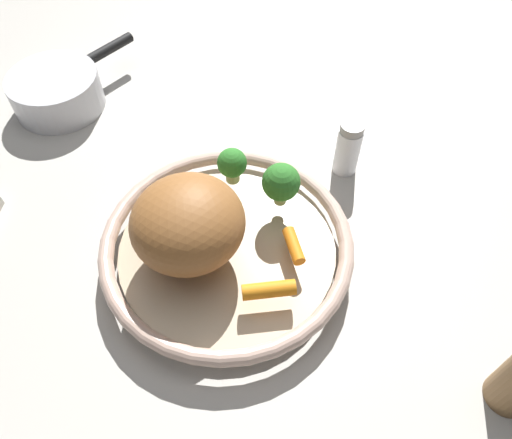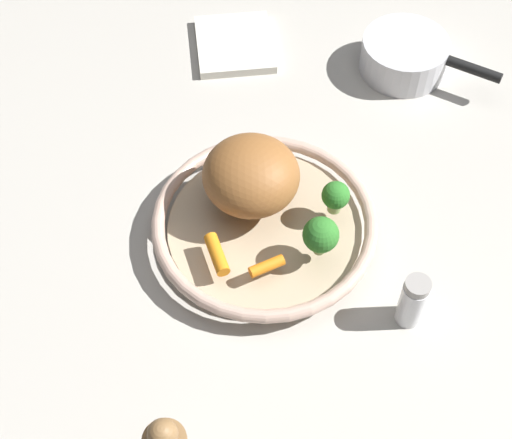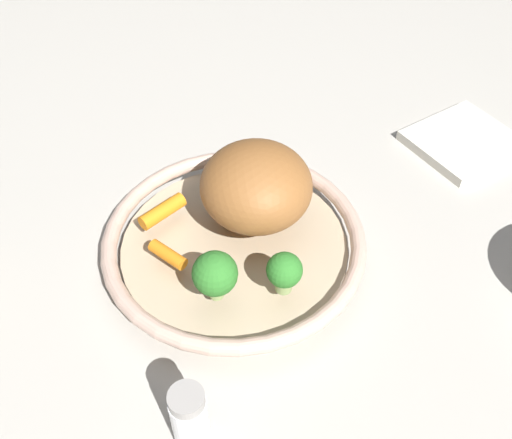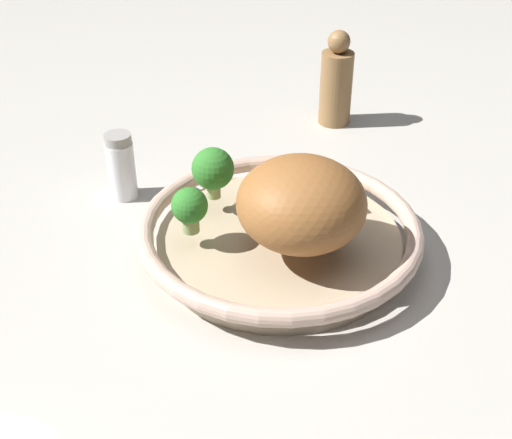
% 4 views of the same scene
% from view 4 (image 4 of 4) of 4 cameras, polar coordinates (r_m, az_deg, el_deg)
% --- Properties ---
extents(ground_plane, '(2.05, 2.05, 0.00)m').
position_cam_4_polar(ground_plane, '(0.73, 1.90, -2.77)').
color(ground_plane, '#B7B2A8').
extents(serving_bowl, '(0.30, 0.30, 0.04)m').
position_cam_4_polar(serving_bowl, '(0.72, 1.93, -1.37)').
color(serving_bowl, tan).
rests_on(serving_bowl, ground_plane).
extents(roast_chicken_piece, '(0.13, 0.14, 0.09)m').
position_cam_4_polar(roast_chicken_piece, '(0.66, 3.79, 1.33)').
color(roast_chicken_piece, '#945C2D').
rests_on(roast_chicken_piece, serving_bowl).
extents(baby_carrot_near_rim, '(0.04, 0.04, 0.01)m').
position_cam_4_polar(baby_carrot_near_rim, '(0.77, 1.41, 3.55)').
color(baby_carrot_near_rim, orange).
rests_on(baby_carrot_near_rim, serving_bowl).
extents(baby_carrot_center, '(0.06, 0.04, 0.02)m').
position_cam_4_polar(baby_carrot_center, '(0.76, 6.14, 3.11)').
color(baby_carrot_center, orange).
rests_on(baby_carrot_center, serving_bowl).
extents(broccoli_floret_small, '(0.04, 0.04, 0.05)m').
position_cam_4_polar(broccoli_floret_small, '(0.68, -5.53, 1.03)').
color(broccoli_floret_small, '#94AC66').
rests_on(broccoli_floret_small, serving_bowl).
extents(broccoli_floret_large, '(0.05, 0.05, 0.06)m').
position_cam_4_polar(broccoli_floret_large, '(0.73, -3.60, 4.17)').
color(broccoli_floret_large, '#95AC66').
rests_on(broccoli_floret_large, serving_bowl).
extents(salt_shaker, '(0.03, 0.03, 0.08)m').
position_cam_4_polar(salt_shaker, '(0.82, -11.14, 4.34)').
color(salt_shaker, white).
rests_on(salt_shaker, ground_plane).
extents(pepper_mill, '(0.05, 0.05, 0.14)m').
position_cam_4_polar(pepper_mill, '(0.99, 6.68, 11.21)').
color(pepper_mill, olive).
rests_on(pepper_mill, ground_plane).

